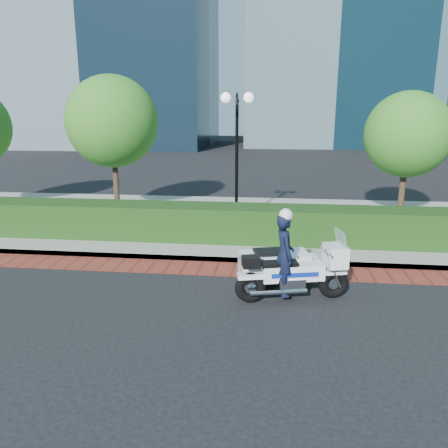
# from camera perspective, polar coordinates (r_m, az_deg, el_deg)

# --- Properties ---
(ground) EXTENTS (120.00, 120.00, 0.00)m
(ground) POSITION_cam_1_polar(r_m,az_deg,el_deg) (9.69, -7.12, -8.74)
(ground) COLOR black
(ground) RESTS_ON ground
(brick_strip) EXTENTS (60.00, 1.00, 0.01)m
(brick_strip) POSITION_cam_1_polar(r_m,az_deg,el_deg) (11.04, -5.30, -5.66)
(brick_strip) COLOR maroon
(brick_strip) RESTS_ON ground
(sidewalk) EXTENTS (60.00, 8.00, 0.15)m
(sidewalk) POSITION_cam_1_polar(r_m,az_deg,el_deg) (15.26, -1.88, 0.40)
(sidewalk) COLOR gray
(sidewalk) RESTS_ON ground
(hedge_main) EXTENTS (18.00, 1.20, 1.00)m
(hedge_main) POSITION_cam_1_polar(r_m,az_deg,el_deg) (12.82, -3.46, 0.27)
(hedge_main) COLOR #163311
(hedge_main) RESTS_ON sidewalk
(lamppost) EXTENTS (1.02, 0.70, 4.21)m
(lamppost) POSITION_cam_1_polar(r_m,az_deg,el_deg) (13.91, 1.69, 11.06)
(lamppost) COLOR black
(lamppost) RESTS_ON sidewalk
(tree_b) EXTENTS (3.20, 3.20, 4.89)m
(tree_b) POSITION_cam_1_polar(r_m,az_deg,el_deg) (16.17, -14.39, 12.81)
(tree_b) COLOR #332319
(tree_b) RESTS_ON sidewalk
(tree_c) EXTENTS (2.80, 2.80, 4.30)m
(tree_c) POSITION_cam_1_polar(r_m,az_deg,el_deg) (15.75, 22.87, 10.69)
(tree_c) COLOR #332319
(tree_c) RESTS_ON sidewalk
(police_motorcycle) EXTENTS (2.40, 1.73, 1.95)m
(police_motorcycle) POSITION_cam_1_polar(r_m,az_deg,el_deg) (9.36, 7.84, -5.21)
(police_motorcycle) COLOR black
(police_motorcycle) RESTS_ON ground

